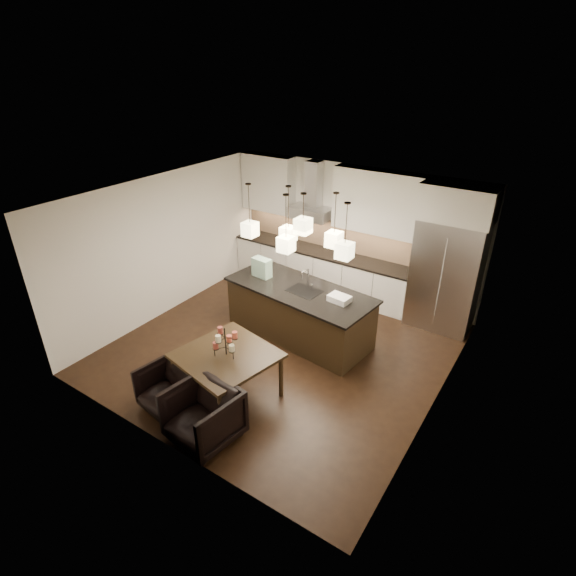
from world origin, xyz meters
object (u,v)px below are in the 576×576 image
Objects in this scene: island_body at (299,313)px; armchair_left at (169,389)px; armchair_right at (203,416)px; refrigerator at (446,275)px; dining_table at (228,375)px.

armchair_left is at bearing -94.93° from island_body.
armchair_right reaches higher than armchair_left.
armchair_right is at bearing -2.93° from armchair_left.
refrigerator is 0.80× the size of island_body.
dining_table is (0.01, -2.06, -0.08)m from island_body.
island_body is 3.52× the size of armchair_left.
refrigerator is 4.46m from dining_table.
armchair_right is at bearing -110.62° from refrigerator.
armchair_right is (-1.78, -4.74, -0.67)m from refrigerator.
armchair_left is (-0.56, -2.74, -0.13)m from island_body.
island_body reaches higher than armchair_left.
armchair_right is at bearing -77.48° from island_body.
island_body is (-2.08, -1.82, -0.60)m from refrigerator.
dining_table reaches higher than armchair_left.
armchair_left is 0.86× the size of armchair_right.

